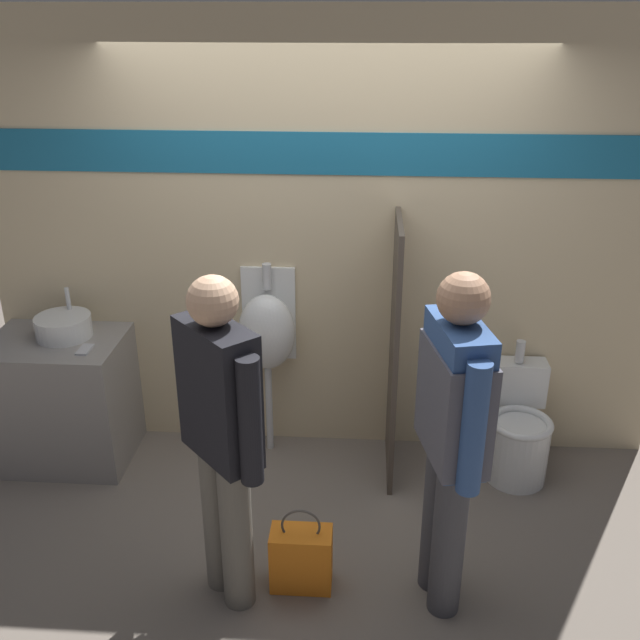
{
  "coord_description": "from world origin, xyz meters",
  "views": [
    {
      "loc": [
        0.24,
        -3.51,
        2.68
      ],
      "look_at": [
        0.0,
        0.17,
        1.05
      ],
      "focal_mm": 40.0,
      "sensor_mm": 36.0,
      "label": 1
    }
  ],
  "objects_px": {
    "cell_phone": "(85,350)",
    "person_with_lanyard": "(221,433)",
    "shopping_bag": "(301,558)",
    "sink_basin": "(64,326)",
    "person_in_vest": "(452,424)",
    "urinal_near_counter": "(267,332)",
    "toilet": "(517,432)"
  },
  "relations": [
    {
      "from": "shopping_bag",
      "to": "cell_phone",
      "type": "bearing_deg",
      "value": 146.04
    },
    {
      "from": "cell_phone",
      "to": "shopping_bag",
      "type": "relative_size",
      "value": 0.3
    },
    {
      "from": "cell_phone",
      "to": "person_with_lanyard",
      "type": "distance_m",
      "value": 1.41
    },
    {
      "from": "shopping_bag",
      "to": "urinal_near_counter",
      "type": "bearing_deg",
      "value": 104.56
    },
    {
      "from": "sink_basin",
      "to": "person_with_lanyard",
      "type": "distance_m",
      "value": 1.67
    },
    {
      "from": "person_in_vest",
      "to": "person_with_lanyard",
      "type": "bearing_deg",
      "value": 80.49
    },
    {
      "from": "toilet",
      "to": "person_in_vest",
      "type": "xyz_separation_m",
      "value": [
        -0.56,
        -1.06,
        0.7
      ]
    },
    {
      "from": "cell_phone",
      "to": "person_with_lanyard",
      "type": "bearing_deg",
      "value": -44.11
    },
    {
      "from": "person_in_vest",
      "to": "toilet",
      "type": "bearing_deg",
      "value": -39.52
    },
    {
      "from": "cell_phone",
      "to": "toilet",
      "type": "xyz_separation_m",
      "value": [
        2.59,
        0.13,
        -0.54
      ]
    },
    {
      "from": "sink_basin",
      "to": "person_with_lanyard",
      "type": "height_order",
      "value": "person_with_lanyard"
    },
    {
      "from": "toilet",
      "to": "sink_basin",
      "type": "bearing_deg",
      "value": 178.82
    },
    {
      "from": "sink_basin",
      "to": "cell_phone",
      "type": "height_order",
      "value": "sink_basin"
    },
    {
      "from": "sink_basin",
      "to": "shopping_bag",
      "type": "relative_size",
      "value": 0.72
    },
    {
      "from": "person_with_lanyard",
      "to": "shopping_bag",
      "type": "xyz_separation_m",
      "value": [
        0.35,
        0.06,
        -0.76
      ]
    },
    {
      "from": "sink_basin",
      "to": "person_in_vest",
      "type": "height_order",
      "value": "person_in_vest"
    },
    {
      "from": "person_in_vest",
      "to": "shopping_bag",
      "type": "height_order",
      "value": "person_in_vest"
    },
    {
      "from": "person_in_vest",
      "to": "cell_phone",
      "type": "bearing_deg",
      "value": 53.5
    },
    {
      "from": "cell_phone",
      "to": "urinal_near_counter",
      "type": "relative_size",
      "value": 0.11
    },
    {
      "from": "urinal_near_counter",
      "to": "toilet",
      "type": "relative_size",
      "value": 1.54
    },
    {
      "from": "cell_phone",
      "to": "person_with_lanyard",
      "type": "xyz_separation_m",
      "value": [
        1.01,
        -0.98,
        0.1
      ]
    },
    {
      "from": "sink_basin",
      "to": "shopping_bag",
      "type": "height_order",
      "value": "sink_basin"
    },
    {
      "from": "person_with_lanyard",
      "to": "shopping_bag",
      "type": "relative_size",
      "value": 3.61
    },
    {
      "from": "sink_basin",
      "to": "urinal_near_counter",
      "type": "xyz_separation_m",
      "value": [
        1.23,
        0.12,
        -0.05
      ]
    },
    {
      "from": "cell_phone",
      "to": "toilet",
      "type": "height_order",
      "value": "cell_phone"
    },
    {
      "from": "person_in_vest",
      "to": "person_with_lanyard",
      "type": "height_order",
      "value": "person_in_vest"
    },
    {
      "from": "person_with_lanyard",
      "to": "person_in_vest",
      "type": "bearing_deg",
      "value": -130.61
    },
    {
      "from": "sink_basin",
      "to": "person_in_vest",
      "type": "relative_size",
      "value": 0.2
    },
    {
      "from": "sink_basin",
      "to": "urinal_near_counter",
      "type": "distance_m",
      "value": 1.24
    },
    {
      "from": "person_with_lanyard",
      "to": "shopping_bag",
      "type": "height_order",
      "value": "person_with_lanyard"
    },
    {
      "from": "urinal_near_counter",
      "to": "person_in_vest",
      "type": "relative_size",
      "value": 0.74
    },
    {
      "from": "sink_basin",
      "to": "cell_phone",
      "type": "relative_size",
      "value": 2.4
    }
  ]
}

